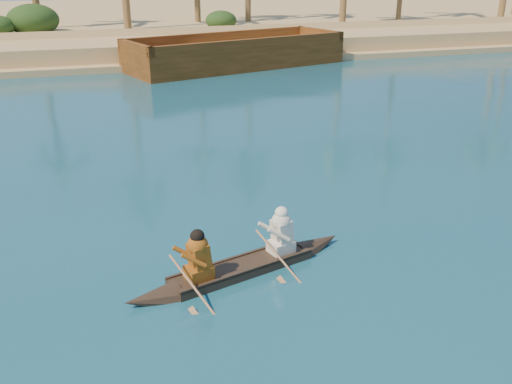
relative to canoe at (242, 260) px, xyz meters
name	(u,v)px	position (x,y,z in m)	size (l,w,h in m)	color
ground	(383,215)	(4.07, 1.60, -0.26)	(160.00, 160.00, 0.00)	navy
sandy_embankment	(138,22)	(4.07, 48.49, 0.27)	(150.00, 51.00, 1.50)	tan
shrub_cluster	(164,31)	(4.07, 33.10, 0.94)	(100.00, 6.00, 2.40)	#1F3714
canoe	(242,260)	(0.00, 0.00, 0.00)	(4.91, 1.95, 1.36)	#2F241A
barge_mid	(236,54)	(6.74, 23.60, 0.49)	(13.64, 7.64, 2.16)	brown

